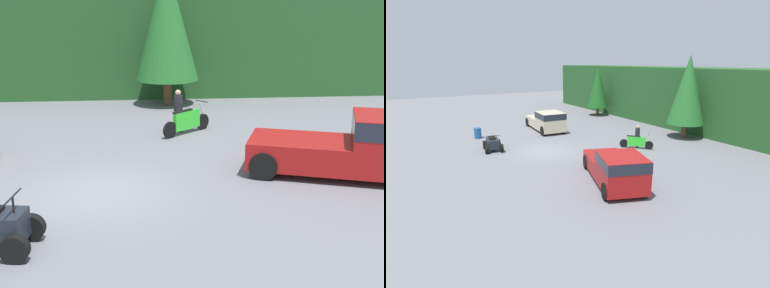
{
  "view_description": "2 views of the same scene",
  "coord_description": "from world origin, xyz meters",
  "views": [
    {
      "loc": [
        1.27,
        -13.62,
        5.18
      ],
      "look_at": [
        2.62,
        1.27,
        0.95
      ],
      "focal_mm": 50.0,
      "sensor_mm": 36.0,
      "label": 1
    },
    {
      "loc": [
        18.98,
        -8.29,
        6.21
      ],
      "look_at": [
        2.62,
        1.27,
        0.95
      ],
      "focal_mm": 28.0,
      "sensor_mm": 36.0,
      "label": 2
    }
  ],
  "objects": [
    {
      "name": "pickup_truck_red",
      "position": [
        7.54,
        0.65,
        0.98
      ],
      "size": [
        5.76,
        3.78,
        1.87
      ],
      "rotation": [
        0.0,
        0.0,
        -0.34
      ],
      "color": "maroon",
      "rests_on": "ground_plane"
    },
    {
      "name": "dirt_bike",
      "position": [
        2.85,
        6.1,
        0.48
      ],
      "size": [
        1.88,
        1.71,
        1.15
      ],
      "rotation": [
        0.0,
        0.0,
        0.73
      ],
      "color": "black",
      "rests_on": "ground_plane"
    },
    {
      "name": "ground_plane",
      "position": [
        0.0,
        0.0,
        0.0
      ],
      "size": [
        80.0,
        80.0,
        0.0
      ],
      "primitive_type": "plane",
      "color": "slate"
    },
    {
      "name": "hillside_backdrop",
      "position": [
        0.0,
        16.0,
        2.81
      ],
      "size": [
        44.0,
        6.0,
        5.62
      ],
      "color": "#235123",
      "rests_on": "ground_plane"
    },
    {
      "name": "rider_person",
      "position": [
        2.55,
        6.43,
        0.89
      ],
      "size": [
        0.48,
        0.48,
        1.64
      ],
      "rotation": [
        0.0,
        0.0,
        0.76
      ],
      "color": "navy",
      "rests_on": "ground_plane"
    },
    {
      "name": "tree_mid_left",
      "position": [
        2.38,
        11.68,
        3.97
      ],
      "size": [
        2.97,
        2.97,
        6.74
      ],
      "color": "brown",
      "rests_on": "ground_plane"
    }
  ]
}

